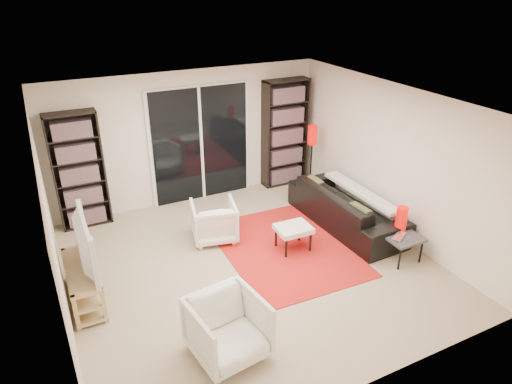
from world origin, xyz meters
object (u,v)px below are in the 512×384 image
tv_stand (84,283)px  armchair_back (214,221)px  side_table (402,238)px  sofa (346,207)px  ottoman (293,230)px  bookshelf_right (285,133)px  bookshelf_left (79,171)px  armchair_front (228,329)px  floor_lamp (312,142)px

tv_stand → armchair_back: armchair_back is taller
side_table → sofa: bearing=95.1°
ottoman → side_table: bearing=-36.2°
bookshelf_right → armchair_back: 2.63m
tv_stand → ottoman: 3.05m
armchair_back → bookshelf_right: bearing=-133.0°
ottoman → bookshelf_left: bearing=140.5°
bookshelf_left → ottoman: bookshelf_left is taller
bookshelf_right → armchair_back: size_ratio=3.00×
bookshelf_right → armchair_front: size_ratio=2.67×
bookshelf_left → bookshelf_right: 3.85m
sofa → floor_lamp: (0.20, 1.42, 0.67)m
ottoman → bookshelf_right: bearing=63.5°
tv_stand → floor_lamp: size_ratio=0.90×
ottoman → sofa: bearing=12.7°
floor_lamp → ottoman: bearing=-129.3°
bookshelf_right → sofa: (0.06, -1.98, -0.72)m
ottoman → armchair_back: bearing=139.0°
tv_stand → side_table: 4.48m
floor_lamp → bookshelf_left: bearing=172.3°
armchair_back → floor_lamp: (2.35, 0.85, 0.68)m
armchair_back → ottoman: (0.97, -0.84, 0.02)m
tv_stand → sofa: bearing=1.5°
ottoman → floor_lamp: size_ratio=0.41×
tv_stand → armchair_front: armchair_front is taller
bookshelf_right → tv_stand: 4.73m
bookshelf_left → ottoman: (2.73, -2.25, -0.63)m
bookshelf_right → armchair_front: (-2.87, -3.79, -0.69)m
floor_lamp → armchair_back: bearing=-160.1°
bookshelf_right → ottoman: size_ratio=3.91×
bookshelf_left → side_table: 5.17m
tv_stand → armchair_back: (2.08, 0.68, 0.06)m
armchair_back → armchair_front: armchair_front is taller
bookshelf_left → ottoman: 3.59m
side_table → floor_lamp: size_ratio=0.39×
ottoman → floor_lamp: bearing=50.7°
ottoman → tv_stand: bearing=177.0°
bookshelf_left → side_table: bookshelf_left is taller
sofa → armchair_back: (-2.15, 0.57, -0.01)m
armchair_front → floor_lamp: 4.55m
armchair_back → floor_lamp: floor_lamp is taller
bookshelf_left → ottoman: size_ratio=3.63×
armchair_front → side_table: (3.04, 0.60, 0.00)m
tv_stand → sofa: 4.23m
bookshelf_right → side_table: size_ratio=4.11×
bookshelf_right → armchair_front: 4.81m
bookshelf_left → sofa: bookshelf_left is taller
bookshelf_right → sofa: size_ratio=0.93×
sofa → ottoman: (-1.19, -0.27, 0.01)m
bookshelf_left → bookshelf_right: size_ratio=0.93×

